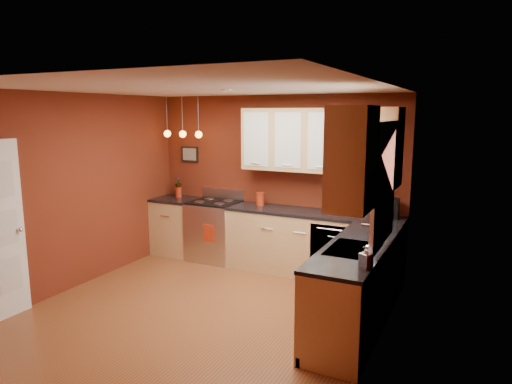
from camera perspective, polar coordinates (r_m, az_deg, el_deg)
The scene contains 26 objects.
floor at distance 5.61m, azimuth -6.76°, elevation -14.81°, with size 4.20×4.20×0.00m, color brown.
ceiling at distance 5.10m, azimuth -7.37°, elevation 12.75°, with size 4.00×4.20×0.02m, color beige.
wall_back at distance 7.03m, azimuth 2.39°, elevation 1.40°, with size 4.00×0.02×2.60m, color maroon.
wall_front at distance 3.69m, azimuth -25.38°, elevation -7.46°, with size 4.00×0.02×2.60m, color maroon.
wall_left at distance 6.51m, azimuth -21.94°, elevation -0.00°, with size 0.02×4.20×2.60m, color maroon.
wall_right at distance 4.45m, azimuth 15.05°, elevation -3.96°, with size 0.02×4.20×2.60m, color maroon.
base_cabinets_back_left at distance 7.76m, azimuth -9.83°, elevation -4.33°, with size 0.70×0.60×0.90m, color tan.
base_cabinets_back_right at distance 6.67m, azimuth 7.05°, elevation -6.60°, with size 2.54×0.60×0.90m, color tan.
base_cabinets_right at distance 5.19m, azimuth 12.32°, elevation -11.69°, with size 0.60×2.10×0.90m, color tan.
counter_back_left at distance 7.65m, azimuth -9.93°, elevation -0.91°, with size 0.70×0.62×0.04m, color black.
counter_back_right at distance 6.56m, azimuth 7.14°, elevation -2.66°, with size 2.54×0.62×0.04m, color black.
counter_right at distance 5.04m, azimuth 12.52°, elevation -6.71°, with size 0.62×2.10×0.04m, color black.
gas_range at distance 7.35m, azimuth -5.21°, elevation -4.76°, with size 0.76×0.64×1.11m.
dishwasher_front at distance 6.30m, azimuth 9.37°, elevation -7.67°, with size 0.60×0.02×0.80m, color #BCBCC1.
sink at distance 4.90m, azimuth 12.11°, elevation -7.24°, with size 0.50×0.70×0.33m.
window at distance 4.67m, azimuth 15.70°, elevation 1.52°, with size 0.06×1.02×1.22m.
upper_cabinets_back at distance 6.57m, azimuth 6.62°, elevation 6.46°, with size 2.00×0.35×0.90m, color tan.
upper_cabinets_right at distance 4.70m, azimuth 14.11°, elevation 4.84°, with size 0.35×1.95×0.90m, color tan.
wall_picture at distance 7.72m, azimuth -8.26°, elevation 4.70°, with size 0.32×0.03×0.26m, color black.
pendant_lights at distance 7.37m, azimuth -9.15°, elevation 7.22°, with size 0.71×0.11×0.66m.
red_canister at distance 6.94m, azimuth 0.53°, elevation -0.87°, with size 0.13×0.13×0.20m.
red_vase at distance 7.73m, azimuth -9.66°, elevation -0.00°, with size 0.11×0.11×0.17m, color #9C2710.
flowers at distance 7.71m, azimuth -9.69°, elevation 1.19°, with size 0.11×0.11×0.19m, color #9C2710.
coffee_maker at distance 6.37m, azimuth 16.58°, elevation -2.05°, with size 0.19×0.19×0.27m.
soap_pump at distance 4.29m, azimuth 13.57°, elevation -7.92°, with size 0.10×0.10×0.21m, color white.
dish_towel at distance 7.02m, azimuth -5.94°, elevation -5.16°, with size 0.20×0.01×0.27m, color #9C2710.
Camera 1 is at (2.82, -4.25, 2.35)m, focal length 32.00 mm.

